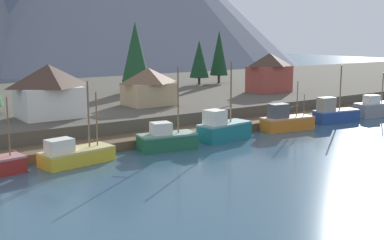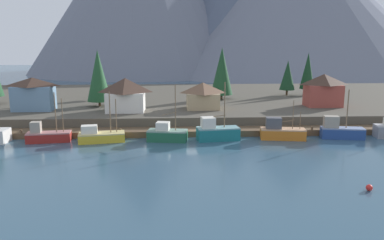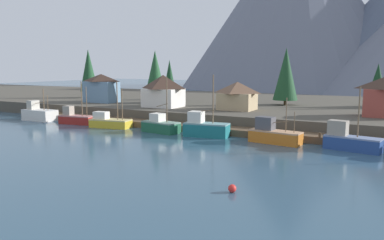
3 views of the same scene
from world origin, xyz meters
name	(u,v)px [view 1 (image 1 of 3)]	position (x,y,z in m)	size (l,w,h in m)	color
ground_plane	(112,121)	(0.00, 20.00, -0.50)	(400.00, 400.00, 1.00)	#335166
dock	(179,134)	(0.00, 1.99, 0.50)	(80.00, 4.00, 1.60)	brown
shoreline_bank	(79,101)	(0.00, 32.00, 1.25)	(400.00, 56.00, 2.50)	#4C473D
fishing_boat_yellow	(75,154)	(-14.89, -2.13, 0.97)	(7.45, 3.86, 7.93)	gold
fishing_boat_green	(166,139)	(-4.36, -2.01, 1.10)	(6.58, 3.74, 8.96)	#1E5B3D
fishing_boat_teal	(223,129)	(3.59, -1.94, 1.38)	(6.99, 3.52, 9.31)	#196B70
fishing_boat_orange	(286,121)	(14.16, -1.83, 1.21)	(7.38, 3.46, 6.38)	#CC6B1E
fishing_boat_blue	(334,114)	(23.98, -1.74, 1.27)	(7.02, 3.35, 8.06)	navy
fishing_boat_grey	(376,108)	(33.45, -1.88, 1.21)	(7.32, 3.52, 6.60)	gray
house_red	(269,72)	(27.59, 15.21, 5.91)	(7.37, 4.71, 6.67)	#9E4238
house_tan	(148,86)	(2.58, 13.48, 5.18)	(6.65, 5.38, 5.24)	tan
house_white	(49,90)	(-12.38, 11.32, 5.77)	(7.43, 5.88, 6.38)	silver
conifer_mid_left	(135,55)	(8.02, 26.84, 8.99)	(5.13, 5.13, 11.93)	#4C3823
conifer_mid_right	(199,59)	(25.13, 32.20, 7.53)	(3.77, 3.77, 8.67)	#4C3823
conifer_back_left	(219,53)	(30.21, 32.37, 8.60)	(3.62, 3.62, 10.59)	#4C3823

